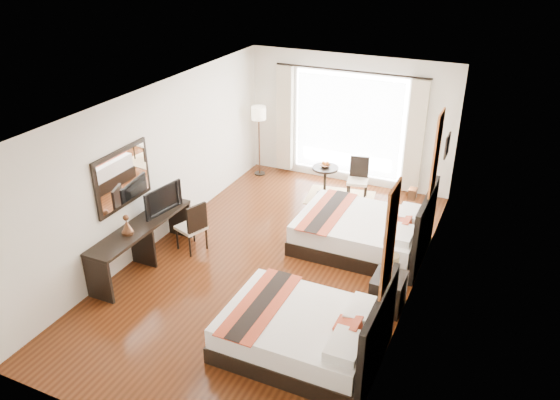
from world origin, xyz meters
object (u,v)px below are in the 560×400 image
at_px(television, 160,198).
at_px(fruit_bowl, 325,166).
at_px(desk_chair, 192,235).
at_px(console_desk, 143,245).
at_px(side_table, 325,181).
at_px(vase, 384,282).
at_px(window_chair, 357,187).
at_px(bed_far, 365,232).
at_px(table_lamp, 391,262).
at_px(bed_near, 306,332).
at_px(floor_lamp, 259,118).
at_px(nightstand, 388,292).

relative_size(television, fruit_bowl, 4.00).
bearing_deg(desk_chair, console_desk, 77.04).
bearing_deg(side_table, console_desk, -115.58).
bearing_deg(vase, desk_chair, 173.62).
xyz_separation_m(desk_chair, window_chair, (2.02, 3.12, -0.01)).
height_order(bed_far, table_lamp, bed_far).
distance_m(vase, window_chair, 3.81).
bearing_deg(television, fruit_bowl, -19.15).
bearing_deg(window_chair, bed_near, -1.41).
bearing_deg(table_lamp, vase, -94.52).
bearing_deg(window_chair, console_desk, -43.47).
distance_m(table_lamp, side_table, 3.86).
height_order(bed_far, fruit_bowl, bed_far).
distance_m(television, fruit_bowl, 3.71).
xyz_separation_m(vase, fruit_bowl, (-2.16, 3.43, 0.09)).
bearing_deg(table_lamp, bed_near, -117.17).
relative_size(bed_near, floor_lamp, 1.31).
height_order(bed_near, side_table, bed_near).
height_order(television, fruit_bowl, television).
distance_m(vase, floor_lamp, 5.50).
distance_m(television, desk_chair, 0.87).
height_order(console_desk, side_table, console_desk).
bearing_deg(television, desk_chair, -57.22).
xyz_separation_m(nightstand, console_desk, (-4.00, -0.55, 0.11)).
height_order(table_lamp, fruit_bowl, table_lamp).
distance_m(bed_near, floor_lamp, 6.00).
distance_m(bed_far, side_table, 2.22).
height_order(nightstand, floor_lamp, floor_lamp).
xyz_separation_m(console_desk, television, (0.02, 0.55, 0.61)).
bearing_deg(bed_far, floor_lamp, 145.74).
xyz_separation_m(nightstand, vase, (-0.04, -0.20, 0.29)).
height_order(television, side_table, television).
bearing_deg(television, vase, -83.21).
distance_m(console_desk, television, 0.82).
xyz_separation_m(side_table, fruit_bowl, (-0.01, 0.01, 0.34)).
bearing_deg(floor_lamp, desk_chair, -83.34).
height_order(bed_far, window_chair, bed_far).
relative_size(vase, fruit_bowl, 0.59).
bearing_deg(table_lamp, bed_far, 118.61).
bearing_deg(fruit_bowl, nightstand, -55.83).
relative_size(nightstand, vase, 4.68).
height_order(side_table, window_chair, window_chair).
bearing_deg(bed_far, window_chair, 111.17).
relative_size(nightstand, floor_lamp, 0.35).
bearing_deg(vase, console_desk, -174.85).
bearing_deg(bed_far, fruit_bowl, 128.72).
relative_size(vase, television, 0.15).
xyz_separation_m(television, fruit_bowl, (1.78, 3.24, -0.34)).
bearing_deg(table_lamp, fruit_bowl, 124.45).
bearing_deg(desk_chair, floor_lamp, -63.68).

